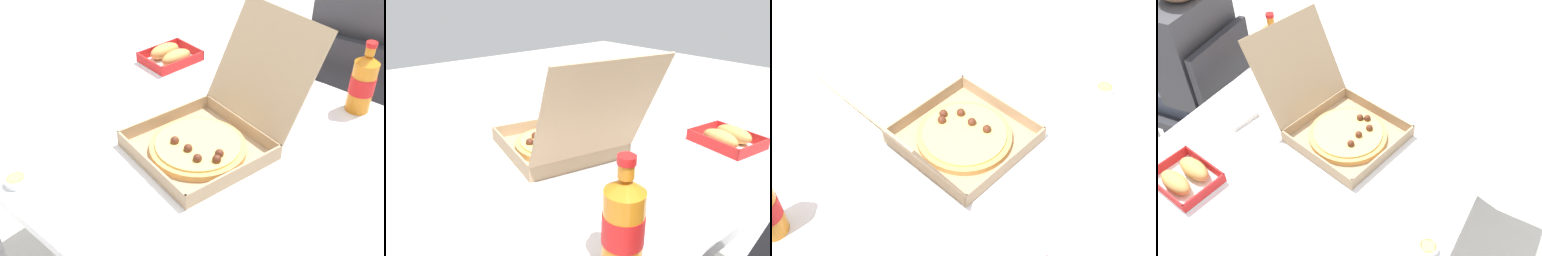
# 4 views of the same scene
# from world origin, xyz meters

# --- Properties ---
(dining_table) EXTENTS (1.34, 1.00, 0.71)m
(dining_table) POSITION_xyz_m (0.00, 0.00, 0.64)
(dining_table) COLOR white
(dining_table) RESTS_ON ground_plane
(pizza_box_open) EXTENTS (0.40, 0.51, 0.33)m
(pizza_box_open) POSITION_xyz_m (0.04, -0.01, 0.76)
(pizza_box_open) COLOR tan
(pizza_box_open) RESTS_ON dining_table
(paper_menu) EXTENTS (0.25, 0.22, 0.00)m
(paper_menu) POSITION_xyz_m (-0.40, -0.11, 0.71)
(paper_menu) COLOR white
(paper_menu) RESTS_ON dining_table
(dipping_sauce_cup) EXTENTS (0.06, 0.06, 0.02)m
(dipping_sauce_cup) POSITION_xyz_m (-0.22, -0.44, 0.72)
(dipping_sauce_cup) COLOR white
(dipping_sauce_cup) RESTS_ON dining_table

